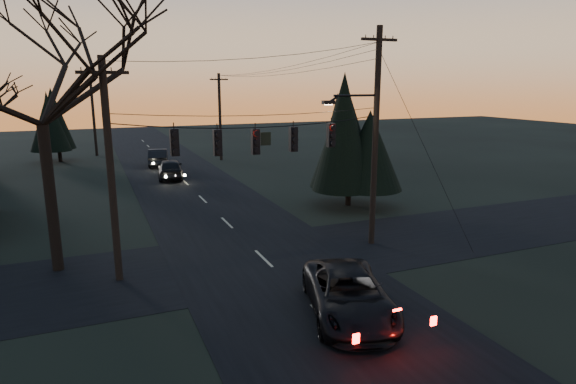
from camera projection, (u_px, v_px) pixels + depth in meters
name	position (u px, v px, depth m)	size (l,w,h in m)	color
main_road	(210.00, 206.00, 30.10)	(8.00, 120.00, 0.02)	black
cross_road	(264.00, 259.00, 21.09)	(60.00, 7.00, 0.02)	black
utility_pole_right	(371.00, 243.00, 23.15)	(5.00, 0.30, 10.00)	black
utility_pole_left	(120.00, 280.00, 18.85)	(1.80, 0.30, 8.50)	black
utility_pole_far_r	(221.00, 160.00, 48.37)	(1.80, 0.30, 8.50)	black
utility_pole_far_l	(97.00, 156.00, 51.28)	(0.30, 0.30, 8.00)	black
span_signal_assembly	(257.00, 140.00, 19.85)	(11.50, 0.44, 1.59)	black
bare_tree_left	(35.00, 61.00, 18.01)	(8.78, 8.78, 11.92)	black
evergreen_right	(350.00, 139.00, 29.51)	(4.40, 4.40, 7.20)	black
evergreen_dist	(57.00, 123.00, 46.48)	(3.79, 3.79, 6.35)	black
suv_near	(348.00, 295.00, 15.78)	(2.47, 5.35, 1.49)	black
sedan_oncoming_a	(170.00, 169.00, 38.73)	(1.90, 4.72, 1.61)	black
sedan_oncoming_b	(158.00, 157.00, 44.89)	(1.66, 4.75, 1.56)	black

